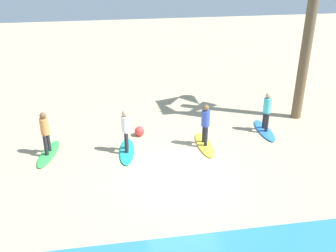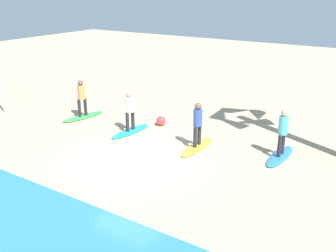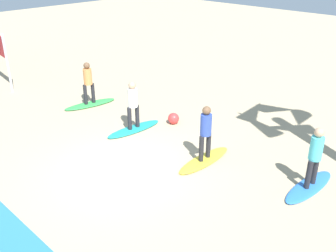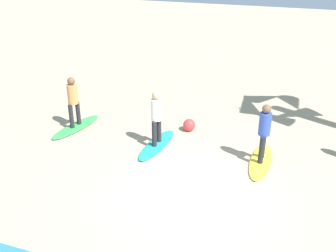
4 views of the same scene
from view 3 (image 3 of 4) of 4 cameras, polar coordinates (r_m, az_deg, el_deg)
name	(u,v)px [view 3 (image 3 of 4)]	position (r m, az deg, el deg)	size (l,w,h in m)	color
ground_plane	(122,171)	(10.81, -6.95, -6.66)	(60.00, 60.00, 0.00)	tan
surfboard_blue	(309,187)	(10.65, 20.31, -8.49)	(2.10, 0.56, 0.09)	blue
surfer_blue	(315,153)	(10.16, 21.14, -3.82)	(0.32, 0.46, 1.64)	#232328
surfboard_yellow	(204,160)	(11.21, 5.44, -5.07)	(2.10, 0.56, 0.09)	yellow
surfer_yellow	(206,129)	(10.74, 5.65, -0.50)	(0.32, 0.46, 1.64)	#232328
surfboard_teal	(134,129)	(13.04, -5.11, -0.44)	(2.10, 0.56, 0.09)	teal
surfer_teal	(133,102)	(12.65, -5.28, 3.61)	(0.32, 0.46, 1.64)	#232328
surfboard_green	(90,104)	(15.35, -11.53, 3.21)	(2.10, 0.56, 0.09)	green
surfer_green	(88,80)	(15.01, -11.86, 6.72)	(0.32, 0.45, 1.64)	#232328
beach_ball	(173,118)	(13.41, 0.83, 1.14)	(0.40, 0.40, 0.40)	#E53838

